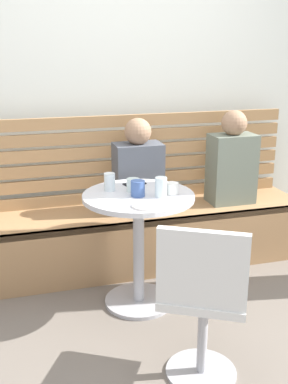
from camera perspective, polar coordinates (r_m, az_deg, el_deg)
The scene contains 15 objects.
ground at distance 2.61m, azimuth 5.05°, elevation -20.22°, with size 8.00×8.00×0.00m, color #70665B.
back_wall at distance 3.64m, azimuth -3.86°, elevation 15.17°, with size 5.20×0.10×2.90m, color silver.
booth_bench at distance 3.49m, azimuth -1.90°, elevation -5.68°, with size 2.70×0.52×0.44m.
booth_backrest at distance 3.54m, azimuth -2.95°, elevation 4.12°, with size 2.65×0.04×0.67m.
cafe_table at distance 2.88m, azimuth -0.67°, elevation -4.45°, with size 0.68×0.68×0.74m.
white_chair at distance 2.25m, azimuth 7.23°, elevation -12.85°, with size 0.54×0.54×0.85m.
person_adult at distance 3.58m, azimuth 10.72°, elevation 3.62°, with size 0.34×0.22×0.71m.
person_child_left at distance 3.34m, azimuth -0.74°, elevation 2.66°, with size 0.34×0.22×0.68m.
cup_mug_blue at distance 2.76m, azimuth -0.76°, elevation 0.44°, with size 0.08×0.08×0.10m, color #3D5B9E.
cup_glass_tall at distance 2.74m, azimuth 2.10°, elevation 0.60°, with size 0.07×0.07×0.12m, color silver.
cup_water_clear at distance 2.87m, azimuth -4.24°, elevation 1.25°, with size 0.07×0.07×0.11m, color white.
cup_ceramic_white at distance 2.80m, azimuth 3.44°, elevation 0.44°, with size 0.08×0.08×0.07m, color white.
cup_glass_short at distance 2.85m, azimuth -1.35°, elevation 0.87°, with size 0.08×0.08×0.08m, color silver.
plate_small at distance 2.59m, azimuth 0.37°, elevation -1.66°, with size 0.17×0.17×0.01m, color white.
phone_on_table at distance 3.00m, azimuth -1.17°, elevation 1.02°, with size 0.07×0.14×0.01m, color black.
Camera 1 is at (-0.78, -1.92, 1.60)m, focal length 43.53 mm.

